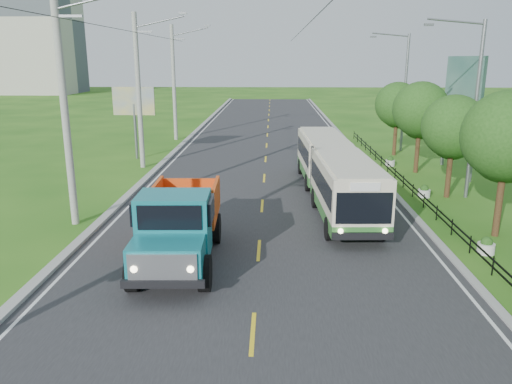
{
  "coord_description": "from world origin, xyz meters",
  "views": [
    {
      "loc": [
        0.48,
        -11.93,
        7.14
      ],
      "look_at": [
        -0.16,
        7.62,
        1.9
      ],
      "focal_mm": 35.0,
      "sensor_mm": 36.0,
      "label": 1
    }
  ],
  "objects_px": {
    "planter_near": "(486,246)",
    "billboard_left": "(134,106)",
    "tree_fifth": "(421,112)",
    "pole_far": "(174,83)",
    "dump_truck": "(179,220)",
    "planter_mid": "(424,192)",
    "pole_near": "(65,109)",
    "streetlight_far": "(403,88)",
    "bus": "(333,169)",
    "planter_far": "(390,162)",
    "tree_back": "(398,107)",
    "streetlight_mid": "(473,104)",
    "tree_fourth": "(453,130)",
    "tree_third": "(507,140)",
    "billboard_right": "(463,89)",
    "pole_mid": "(139,91)"
  },
  "relations": [
    {
      "from": "planter_near",
      "to": "billboard_left",
      "type": "distance_m",
      "value": 25.78
    },
    {
      "from": "tree_fifth",
      "to": "billboard_left",
      "type": "xyz_separation_m",
      "value": [
        -19.36,
        3.86,
        0.01
      ]
    },
    {
      "from": "pole_far",
      "to": "dump_truck",
      "type": "bearing_deg",
      "value": -79.08
    },
    {
      "from": "planter_mid",
      "to": "dump_truck",
      "type": "distance_m",
      "value": 14.72
    },
    {
      "from": "pole_near",
      "to": "pole_far",
      "type": "height_order",
      "value": "same"
    },
    {
      "from": "streetlight_far",
      "to": "planter_near",
      "type": "distance_m",
      "value": 22.57
    },
    {
      "from": "planter_mid",
      "to": "bus",
      "type": "relative_size",
      "value": 0.05
    },
    {
      "from": "planter_near",
      "to": "dump_truck",
      "type": "bearing_deg",
      "value": -174.04
    },
    {
      "from": "streetlight_far",
      "to": "dump_truck",
      "type": "distance_m",
      "value": 27.02
    },
    {
      "from": "pole_far",
      "to": "planter_far",
      "type": "xyz_separation_m",
      "value": [
        16.86,
        -11.0,
        -4.81
      ]
    },
    {
      "from": "tree_fifth",
      "to": "tree_back",
      "type": "height_order",
      "value": "tree_fifth"
    },
    {
      "from": "streetlight_mid",
      "to": "planter_far",
      "type": "bearing_deg",
      "value": 104.32
    },
    {
      "from": "planter_near",
      "to": "tree_fourth",
      "type": "bearing_deg",
      "value": 81.23
    },
    {
      "from": "pole_near",
      "to": "tree_third",
      "type": "bearing_deg",
      "value": -2.71
    },
    {
      "from": "pole_near",
      "to": "tree_fifth",
      "type": "bearing_deg",
      "value": 31.59
    },
    {
      "from": "tree_fifth",
      "to": "dump_truck",
      "type": "bearing_deg",
      "value": -129.59
    },
    {
      "from": "streetlight_mid",
      "to": "bus",
      "type": "bearing_deg",
      "value": -173.6
    },
    {
      "from": "dump_truck",
      "to": "streetlight_far",
      "type": "bearing_deg",
      "value": 57.9
    },
    {
      "from": "pole_near",
      "to": "billboard_right",
      "type": "xyz_separation_m",
      "value": [
        20.56,
        11.0,
        0.25
      ]
    },
    {
      "from": "planter_mid",
      "to": "pole_near",
      "type": "bearing_deg",
      "value": -163.48
    },
    {
      "from": "pole_near",
      "to": "streetlight_mid",
      "type": "xyz_separation_m",
      "value": [
        18.9,
        5.0,
        -0.19
      ]
    },
    {
      "from": "tree_fifth",
      "to": "streetlight_mid",
      "type": "distance_m",
      "value": 6.28
    },
    {
      "from": "tree_fourth",
      "to": "streetlight_mid",
      "type": "height_order",
      "value": "streetlight_mid"
    },
    {
      "from": "tree_third",
      "to": "tree_fifth",
      "type": "relative_size",
      "value": 1.03
    },
    {
      "from": "bus",
      "to": "dump_truck",
      "type": "relative_size",
      "value": 2.16
    },
    {
      "from": "tree_third",
      "to": "planter_near",
      "type": "height_order",
      "value": "tree_third"
    },
    {
      "from": "pole_far",
      "to": "planter_near",
      "type": "relative_size",
      "value": 14.93
    },
    {
      "from": "tree_fourth",
      "to": "dump_truck",
      "type": "distance_m",
      "value": 15.87
    },
    {
      "from": "planter_mid",
      "to": "billboard_left",
      "type": "relative_size",
      "value": 0.13
    },
    {
      "from": "pole_mid",
      "to": "tree_back",
      "type": "xyz_separation_m",
      "value": [
        18.12,
        5.14,
        -1.44
      ]
    },
    {
      "from": "pole_far",
      "to": "billboard_left",
      "type": "distance_m",
      "value": 9.17
    },
    {
      "from": "pole_near",
      "to": "billboard_left",
      "type": "distance_m",
      "value": 15.1
    },
    {
      "from": "pole_mid",
      "to": "dump_truck",
      "type": "height_order",
      "value": "pole_mid"
    },
    {
      "from": "planter_near",
      "to": "bus",
      "type": "distance_m",
      "value": 8.87
    },
    {
      "from": "pole_near",
      "to": "tree_back",
      "type": "bearing_deg",
      "value": 43.41
    },
    {
      "from": "tree_third",
      "to": "tree_fourth",
      "type": "xyz_separation_m",
      "value": [
        -0.0,
        6.0,
        -0.4
      ]
    },
    {
      "from": "tree_fourth",
      "to": "bus",
      "type": "bearing_deg",
      "value": -171.53
    },
    {
      "from": "pole_far",
      "to": "streetlight_mid",
      "type": "distance_m",
      "value": 26.8
    },
    {
      "from": "streetlight_far",
      "to": "billboard_left",
      "type": "bearing_deg",
      "value": -168.77
    },
    {
      "from": "streetlight_far",
      "to": "billboard_right",
      "type": "bearing_deg",
      "value": -78.29
    },
    {
      "from": "tree_third",
      "to": "billboard_left",
      "type": "relative_size",
      "value": 1.15
    },
    {
      "from": "billboard_right",
      "to": "dump_truck",
      "type": "relative_size",
      "value": 1.08
    },
    {
      "from": "bus",
      "to": "dump_truck",
      "type": "height_order",
      "value": "dump_truck"
    },
    {
      "from": "streetlight_far",
      "to": "planter_mid",
      "type": "relative_size",
      "value": 13.54
    },
    {
      "from": "planter_near",
      "to": "pole_far",
      "type": "bearing_deg",
      "value": 121.99
    },
    {
      "from": "pole_far",
      "to": "tree_fifth",
      "type": "distance_m",
      "value": 22.25
    },
    {
      "from": "tree_fourth",
      "to": "tree_fifth",
      "type": "xyz_separation_m",
      "value": [
        0.0,
        6.0,
        0.27
      ]
    },
    {
      "from": "tree_third",
      "to": "billboard_right",
      "type": "relative_size",
      "value": 0.82
    },
    {
      "from": "tree_back",
      "to": "tree_third",
      "type": "bearing_deg",
      "value": -90.0
    },
    {
      "from": "pole_near",
      "to": "dump_truck",
      "type": "bearing_deg",
      "value": -37.64
    }
  ]
}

